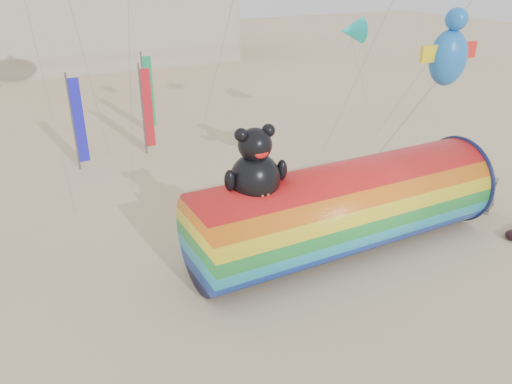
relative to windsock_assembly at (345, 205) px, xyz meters
name	(u,v)px	position (x,y,z in m)	size (l,w,h in m)	color
ground	(263,269)	(-3.45, 0.11, -1.86)	(160.00, 160.00, 0.00)	#CCB58C
windsock_assembly	(345,205)	(0.00, 0.00, 0.00)	(12.19, 3.71, 5.62)	red
kite_handler	(491,196)	(7.57, -0.62, -1.00)	(0.63, 0.41, 1.73)	slate
festival_banners	(126,106)	(-4.34, 15.07, 0.77)	(5.78, 4.63, 5.20)	#59595E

